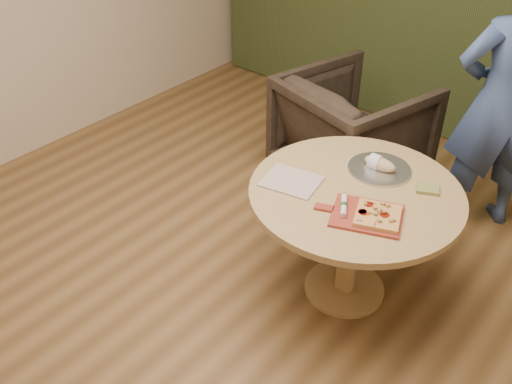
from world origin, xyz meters
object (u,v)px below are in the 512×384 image
Objects in this scene: flatbread_pizza at (378,215)px; armchair at (353,126)px; pedestal_table at (354,211)px; bread_roll at (379,163)px; serving_tray at (379,169)px; cutlery_roll at (344,205)px; pizza_paddle at (365,215)px; person_standing at (502,102)px.

flatbread_pizza is 0.31× the size of armchair.
bread_roll reaches higher than pedestal_table.
bread_roll reaches higher than flatbread_pizza.
flatbread_pizza is at bearing -35.25° from pedestal_table.
flatbread_pizza is 0.81× the size of serving_tray.
cutlery_roll is (0.04, -0.19, 0.17)m from pedestal_table.
armchair is (-0.80, 1.22, -0.29)m from pizza_paddle.
pizza_paddle is 0.50× the size of armchair.
armchair is at bearing -33.05° from person_standing.
flatbread_pizza is 0.46m from serving_tray.
flatbread_pizza is at bearing -61.22° from serving_tray.
pedestal_table is 1.24m from armchair.
cutlery_roll reaches higher than serving_tray.
pizza_paddle is 1.65× the size of flatbread_pizza.
armchair is at bearing 128.32° from bread_roll.
person_standing is at bearing 75.80° from pedestal_table.
person_standing is at bearing 71.51° from bread_roll.
pizza_paddle is (0.15, -0.17, 0.15)m from pedestal_table.
pizza_paddle reaches higher than pedestal_table.
person_standing is (0.95, 0.15, 0.44)m from armchair.
flatbread_pizza is 1.49× the size of bread_roll.
armchair is (-0.69, 1.24, -0.31)m from cutlery_roll.
armchair reaches higher than flatbread_pizza.
armchair reaches higher than cutlery_roll.
person_standing is (0.30, 1.20, 0.30)m from pedestal_table.
flatbread_pizza is 0.18m from cutlery_roll.
flatbread_pizza is at bearing 44.03° from person_standing.
cutlery_roll is at bearing -77.74° from pedestal_table.
serving_tray is at bearing 118.78° from flatbread_pizza.
cutlery_roll is 0.45m from bread_roll.
bread_roll is (-0.06, 0.44, 0.01)m from cutlery_roll.
serving_tray is (-0.01, 0.25, 0.15)m from pedestal_table.
pedestal_table is 4.06× the size of flatbread_pizza.
armchair is at bearing 121.59° from pedestal_table.
bread_roll is (-0.01, 0.00, 0.04)m from serving_tray.
flatbread_pizza is 1.58× the size of cutlery_roll.
bread_roll is at bearing 29.24° from person_standing.
flatbread_pizza is at bearing -6.71° from pizza_paddle.
armchair is 0.52× the size of person_standing.
pizza_paddle is at bearing -47.80° from pedestal_table.
person_standing reaches higher than pizza_paddle.
armchair is at bearing 125.63° from flatbread_pizza.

